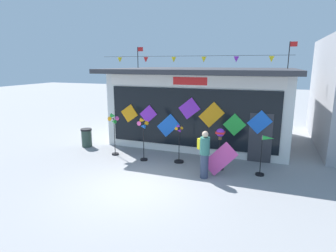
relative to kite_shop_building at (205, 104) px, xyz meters
name	(u,v)px	position (x,y,z in m)	size (l,w,h in m)	color
ground_plane	(135,186)	(-0.72, -6.68, -1.86)	(80.00, 80.00, 0.00)	gray
kite_shop_building	(205,104)	(0.00, 0.00, 0.00)	(8.60, 6.73, 4.90)	silver
wind_spinner_far_left	(114,125)	(-3.01, -4.11, -0.53)	(0.44, 0.30, 1.84)	black
wind_spinner_left	(143,131)	(-1.51, -4.34, -0.59)	(0.43, 0.30, 1.79)	black
wind_spinner_center_left	(179,145)	(-0.08, -4.05, -1.13)	(0.39, 0.39, 1.57)	black
wind_spinner_center_right	(220,139)	(1.58, -4.22, -0.68)	(0.35, 0.35, 1.59)	black
wind_spinner_right	(265,150)	(3.17, -4.30, -0.92)	(0.54, 0.30, 1.48)	black
person_near_camera	(204,153)	(1.22, -5.20, -0.97)	(0.47, 0.45, 1.68)	#333D56
trash_bin	(87,138)	(-4.93, -3.46, -1.42)	(0.52, 0.52, 0.87)	#2D4238
display_kite_on_ground	(220,159)	(1.71, -4.78, -1.25)	(0.63, 0.03, 1.14)	#EA4CA3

